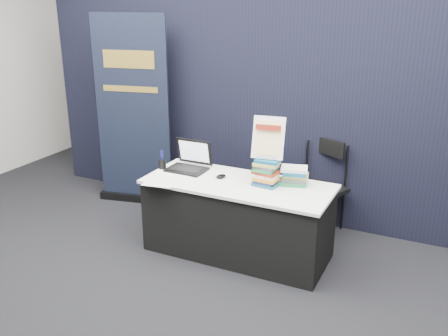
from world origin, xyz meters
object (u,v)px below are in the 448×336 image
Objects in this scene: book_stack_tall at (266,172)px; book_stack_short at (295,176)px; stacking_chair at (321,184)px; info_sign at (268,138)px; display_table at (238,218)px; laptop at (189,163)px; pullup_banner at (133,123)px.

book_stack_tall reaches higher than book_stack_short.
stacking_chair reaches higher than book_stack_short.
info_sign is 0.40× the size of stacking_chair.
display_table is 0.57m from book_stack_tall.
display_table is at bearing -172.77° from info_sign.
laptop is at bearing -126.40° from stacking_chair.
laptop is 1.51× the size of book_stack_tall.
book_stack_short is (0.23, 0.15, -0.05)m from book_stack_tall.
book_stack_short is 0.27× the size of stacking_chair.
book_stack_tall is at bearing -146.29° from book_stack_short.
book_stack_tall is (0.27, 0.04, 0.50)m from display_table.
pullup_banner is at bearing 158.49° from display_table.
laptop reaches higher than display_table.
stacking_chair is (2.25, 0.15, -0.44)m from pullup_banner.
book_stack_tall is 0.12× the size of pullup_banner.
info_sign is (0.27, 0.07, 0.83)m from display_table.
laptop is 1.19m from pullup_banner.
book_stack_tall is at bearing -98.41° from info_sign.
display_table is at bearing -170.64° from book_stack_tall.
display_table is 1.02m from stacking_chair.
display_table is 6.93× the size of book_stack_tall.
info_sign is at bearing -90.08° from stacking_chair.
book_stack_short is at bearing 3.73° from laptop.
book_stack_short is 0.45m from info_sign.
book_stack_short is at bearing 19.69° from info_sign.
info_sign reaches higher than laptop.
stacking_chair is (1.20, 0.68, -0.26)m from laptop.
laptop is at bearing -176.47° from book_stack_short.
book_stack_tall is 0.26× the size of stacking_chair.
stacking_chair is (0.10, 0.61, -0.28)m from book_stack_short.
display_table is 0.87m from info_sign.
display_table is 1.80× the size of stacking_chair.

